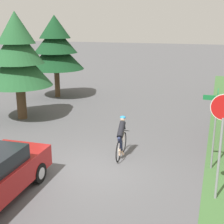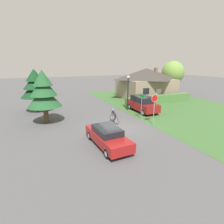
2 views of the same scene
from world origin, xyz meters
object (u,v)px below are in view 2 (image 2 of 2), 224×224
(deciduous_tree_right, at_px, (173,73))
(cyclist, at_px, (114,116))
(stop_sign, at_px, (154,104))
(street_lamp, at_px, (128,89))
(sedan_left_lane, at_px, (108,136))
(conifer_tall_near, at_px, (44,91))
(parked_suv_right, at_px, (142,104))
(street_name_sign, at_px, (142,103))
(conifer_tall_far, at_px, (35,85))
(cottage_house, at_px, (146,83))

(deciduous_tree_right, bearing_deg, cyclist, -146.79)
(stop_sign, bearing_deg, street_lamp, -90.95)
(street_lamp, bearing_deg, stop_sign, -93.77)
(sedan_left_lane, xyz_separation_m, cyclist, (2.55, 4.40, -0.02))
(street_lamp, bearing_deg, conifer_tall_near, -173.86)
(sedan_left_lane, distance_m, parked_suv_right, 10.41)
(street_lamp, height_order, deciduous_tree_right, deciduous_tree_right)
(street_name_sign, bearing_deg, conifer_tall_far, 141.71)
(conifer_tall_far, distance_m, deciduous_tree_right, 25.47)
(street_name_sign, bearing_deg, deciduous_tree_right, 38.55)
(street_name_sign, bearing_deg, street_lamp, 82.01)
(cottage_house, distance_m, street_name_sign, 13.21)
(sedan_left_lane, xyz_separation_m, deciduous_tree_right, (20.76, 16.31, 3.42))
(cottage_house, xyz_separation_m, conifer_tall_far, (-17.99, -2.59, 0.69))
(street_lamp, distance_m, deciduous_tree_right, 16.49)
(conifer_tall_near, bearing_deg, street_name_sign, -17.37)
(stop_sign, distance_m, conifer_tall_near, 10.93)
(sedan_left_lane, distance_m, street_lamp, 10.74)
(parked_suv_right, relative_size, street_name_sign, 1.77)
(cyclist, height_order, conifer_tall_near, conifer_tall_near)
(cottage_house, relative_size, sedan_left_lane, 1.90)
(stop_sign, relative_size, conifer_tall_near, 0.56)
(conifer_tall_far, bearing_deg, conifer_tall_near, -82.60)
(conifer_tall_near, bearing_deg, street_lamp, 6.14)
(deciduous_tree_right, bearing_deg, sedan_left_lane, -141.83)
(street_lamp, bearing_deg, street_name_sign, -97.99)
(sedan_left_lane, relative_size, conifer_tall_near, 0.91)
(cyclist, relative_size, parked_suv_right, 0.36)
(cottage_house, distance_m, conifer_tall_far, 18.18)
(conifer_tall_far, bearing_deg, cottage_house, 8.19)
(stop_sign, distance_m, street_lamp, 6.05)
(parked_suv_right, height_order, street_name_sign, street_name_sign)
(sedan_left_lane, height_order, cyclist, cyclist)
(cyclist, distance_m, street_name_sign, 3.42)
(stop_sign, relative_size, conifer_tall_far, 0.57)
(conifer_tall_far, xyz_separation_m, deciduous_tree_right, (25.16, 3.91, 0.81))
(street_name_sign, bearing_deg, conifer_tall_near, 162.63)
(street_name_sign, relative_size, conifer_tall_far, 0.51)
(sedan_left_lane, relative_size, street_name_sign, 1.79)
(cyclist, height_order, street_name_sign, street_name_sign)
(street_name_sign, distance_m, conifer_tall_far, 13.04)
(stop_sign, height_order, deciduous_tree_right, deciduous_tree_right)
(cottage_house, distance_m, stop_sign, 14.71)
(cottage_house, height_order, conifer_tall_near, conifer_tall_near)
(cottage_house, bearing_deg, deciduous_tree_right, 11.16)
(cottage_house, height_order, cyclist, cottage_house)
(sedan_left_lane, xyz_separation_m, stop_sign, (5.95, 2.43, 1.40))
(cyclist, height_order, stop_sign, stop_sign)
(cyclist, xyz_separation_m, conifer_tall_far, (-6.96, 8.00, 2.63))
(cyclist, relative_size, stop_sign, 0.57)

